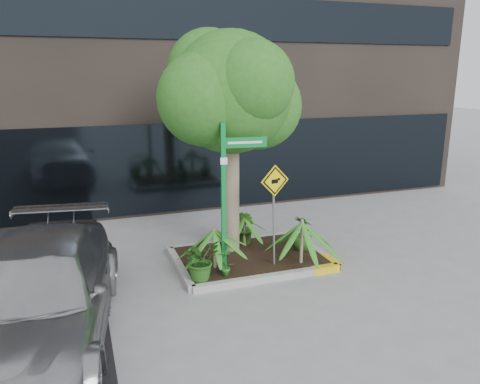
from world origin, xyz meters
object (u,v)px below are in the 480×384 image
object	(u,v)px
parked_car	(37,296)
cattle_sign	(274,198)
street_sign_post	(226,184)
tree	(231,93)

from	to	relation	value
parked_car	cattle_sign	distance (m)	4.79
cattle_sign	street_sign_post	bearing A→B (deg)	167.66
parked_car	cattle_sign	world-z (taller)	cattle_sign
tree	cattle_sign	bearing A→B (deg)	-64.11
tree	cattle_sign	world-z (taller)	tree
tree	cattle_sign	size ratio (longest dim) A/B	2.35
tree	street_sign_post	xyz separation A→B (m)	(-0.47, -1.09, -1.72)
parked_car	street_sign_post	xyz separation A→B (m)	(3.49, 1.38, 1.19)
tree	street_sign_post	bearing A→B (deg)	-113.51
street_sign_post	tree	bearing A→B (deg)	72.54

